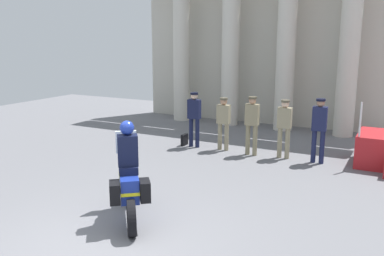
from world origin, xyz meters
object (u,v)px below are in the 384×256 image
officer_in_row_2 (252,121)px  briefcase_on_ground (184,140)px  officer_in_row_1 (223,119)px  officer_in_row_4 (319,125)px  officer_in_row_0 (194,115)px  officer_in_row_3 (284,124)px  motorcycle_with_rider (129,179)px

officer_in_row_2 → briefcase_on_ground: 2.42m
officer_in_row_1 → officer_in_row_4: size_ratio=0.91×
officer_in_row_0 → officer_in_row_3: officer_in_row_0 is taller
officer_in_row_0 → briefcase_on_ground: size_ratio=4.76×
briefcase_on_ground → officer_in_row_1: bearing=1.6°
officer_in_row_2 → officer_in_row_4: (1.87, 0.08, 0.03)m
officer_in_row_3 → motorcycle_with_rider: 5.57m
officer_in_row_1 → officer_in_row_2: 0.96m
officer_in_row_2 → briefcase_on_ground: bearing=-6.2°
motorcycle_with_rider → briefcase_on_ground: (-1.77, 5.37, -0.61)m
officer_in_row_3 → officer_in_row_2: bearing=3.0°
officer_in_row_1 → briefcase_on_ground: (-1.32, -0.04, -0.77)m
officer_in_row_1 → officer_in_row_3: size_ratio=0.96×
motorcycle_with_rider → briefcase_on_ground: 5.69m
officer_in_row_3 → officer_in_row_4: (0.96, -0.03, 0.06)m
officer_in_row_0 → officer_in_row_4: 3.77m
officer_in_row_0 → briefcase_on_ground: officer_in_row_0 is taller
officer_in_row_4 → officer_in_row_3: bearing=-6.0°
briefcase_on_ground → officer_in_row_4: bearing=-0.2°
officer_in_row_0 → officer_in_row_3: bearing=177.3°
motorcycle_with_rider → officer_in_row_2: bearing=-44.3°
officer_in_row_2 → motorcycle_with_rider: (-0.50, -5.28, -0.22)m
officer_in_row_4 → briefcase_on_ground: (-4.14, 0.02, -0.87)m
officer_in_row_2 → officer_in_row_0: bearing=-5.4°
motorcycle_with_rider → officer_in_row_1: bearing=-34.2°
officer_in_row_3 → briefcase_on_ground: 3.28m
officer_in_row_1 → officer_in_row_4: bearing=175.0°
officer_in_row_4 → briefcase_on_ground: size_ratio=4.91×
briefcase_on_ground → officer_in_row_0: bearing=-6.5°
officer_in_row_3 → officer_in_row_0: bearing=-2.7°
officer_in_row_2 → briefcase_on_ground: (-2.27, 0.09, -0.83)m
officer_in_row_0 → officer_in_row_1: bearing=-179.2°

